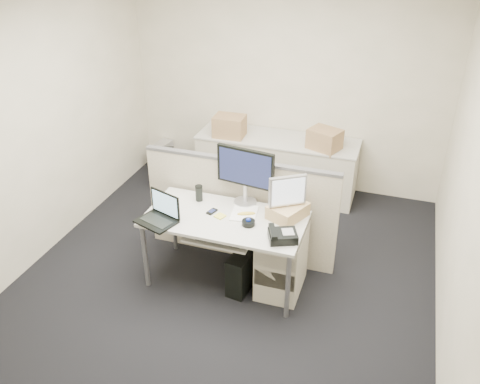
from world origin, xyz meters
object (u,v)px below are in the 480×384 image
(desk, at_px, (225,223))
(laptop, at_px, (155,210))
(monitor_main, at_px, (245,177))
(desk_phone, at_px, (283,236))

(desk, relative_size, laptop, 4.28)
(desk, relative_size, monitor_main, 2.59)
(desk, bearing_deg, laptop, -153.84)
(monitor_main, distance_m, desk_phone, 0.75)
(desk, xyz_separation_m, monitor_main, (0.09, 0.32, 0.36))
(desk_phone, bearing_deg, laptop, 161.45)
(laptop, bearing_deg, monitor_main, 60.92)
(desk, relative_size, desk_phone, 6.18)
(monitor_main, height_order, laptop, monitor_main)
(monitor_main, distance_m, laptop, 0.91)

